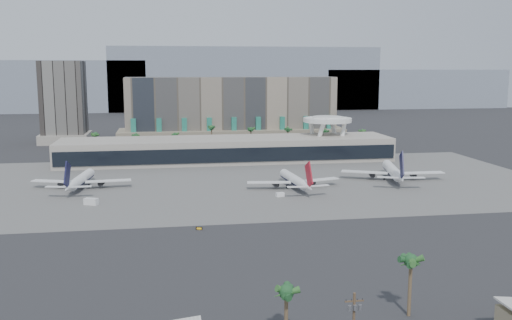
{
  "coord_description": "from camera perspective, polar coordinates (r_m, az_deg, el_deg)",
  "views": [
    {
      "loc": [
        -31.83,
        -180.14,
        48.31
      ],
      "look_at": [
        3.73,
        40.0,
        11.75
      ],
      "focal_mm": 40.0,
      "sensor_mm": 36.0,
      "label": 1
    }
  ],
  "objects": [
    {
      "name": "near_palm_b",
      "position": [
        116.21,
        15.22,
        -10.38
      ],
      "size": [
        6.0,
        6.0,
        12.64
      ],
      "color": "brown",
      "rests_on": "ground"
    },
    {
      "name": "airliner_left",
      "position": [
        238.54,
        -17.15,
        -1.91
      ],
      "size": [
        39.77,
        41.15,
        14.23
      ],
      "rotation": [
        0.0,
        0.0,
        -0.12
      ],
      "color": "white",
      "rests_on": "ground"
    },
    {
      "name": "office_tower",
      "position": [
        386.19,
        -18.64,
        5.06
      ],
      "size": [
        30.0,
        30.0,
        52.0
      ],
      "color": "black",
      "rests_on": "ground"
    },
    {
      "name": "airliner_right",
      "position": [
        251.72,
        13.55,
        -1.1
      ],
      "size": [
        43.25,
        44.93,
        15.74
      ],
      "rotation": [
        0.0,
        0.0,
        -0.23
      ],
      "color": "white",
      "rests_on": "ground"
    },
    {
      "name": "hotel",
      "position": [
        358.4,
        -2.44,
        4.26
      ],
      "size": [
        140.0,
        30.0,
        42.0
      ],
      "color": "gray",
      "rests_on": "ground"
    },
    {
      "name": "taxiway_sign",
      "position": [
        172.75,
        -5.71,
        -6.82
      ],
      "size": [
        2.01,
        0.83,
        0.91
      ],
      "rotation": [
        0.0,
        0.0,
        -0.29
      ],
      "color": "black",
      "rests_on": "ground"
    },
    {
      "name": "airliner_centre",
      "position": [
        228.93,
        3.9,
        -2.0
      ],
      "size": [
        38.68,
        39.95,
        13.79
      ],
      "rotation": [
        0.0,
        0.0,
        0.09
      ],
      "color": "white",
      "rests_on": "ground"
    },
    {
      "name": "service_vehicle_a",
      "position": [
        210.2,
        -16.16,
        -4.02
      ],
      "size": [
        5.39,
        4.17,
        2.37
      ],
      "primitive_type": "cube",
      "rotation": [
        0.0,
        0.0,
        -0.43
      ],
      "color": "silver",
      "rests_on": "ground"
    },
    {
      "name": "terminal",
      "position": [
        294.7,
        -2.88,
        1.15
      ],
      "size": [
        170.0,
        32.5,
        14.5
      ],
      "color": "#B6ACA0",
      "rests_on": "ground"
    },
    {
      "name": "ground",
      "position": [
        189.2,
        0.82,
        -5.48
      ],
      "size": [
        900.0,
        900.0,
        0.0
      ],
      "primitive_type": "plane",
      "color": "#232326",
      "rests_on": "ground"
    },
    {
      "name": "mountain_ridge",
      "position": [
        653.13,
        -3.96,
        7.67
      ],
      "size": [
        680.0,
        60.0,
        70.0
      ],
      "color": "gray",
      "rests_on": "ground"
    },
    {
      "name": "near_palm_a",
      "position": [
        104.31,
        3.05,
        -13.75
      ],
      "size": [
        6.0,
        6.0,
        10.28
      ],
      "color": "brown",
      "rests_on": "ground"
    },
    {
      "name": "apron_pad",
      "position": [
        242.14,
        -1.44,
        -2.19
      ],
      "size": [
        260.0,
        130.0,
        0.06
      ],
      "primitive_type": "cube",
      "color": "#5B5B59",
      "rests_on": "ground"
    },
    {
      "name": "palm_row",
      "position": [
        329.62,
        -2.35,
        2.72
      ],
      "size": [
        157.8,
        2.8,
        13.1
      ],
      "color": "brown",
      "rests_on": "ground"
    },
    {
      "name": "service_vehicle_b",
      "position": [
        214.78,
        2.42,
        -3.48
      ],
      "size": [
        3.29,
        2.29,
        1.55
      ],
      "primitive_type": "cube",
      "rotation": [
        0.0,
        0.0,
        0.2
      ],
      "color": "white",
      "rests_on": "ground"
    },
    {
      "name": "saucer_structure",
      "position": [
        310.05,
        7.15,
        3.71
      ],
      "size": [
        26.0,
        26.0,
        21.89
      ],
      "color": "white",
      "rests_on": "ground"
    }
  ]
}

